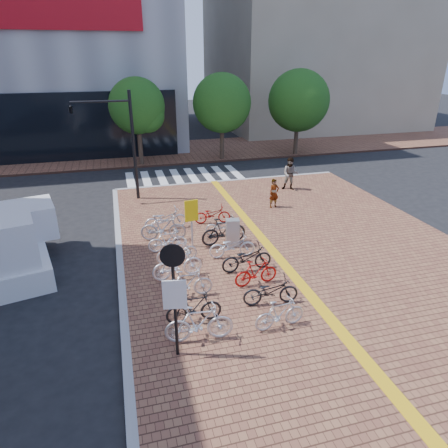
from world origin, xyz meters
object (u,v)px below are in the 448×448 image
object	(u,v)px
bike_5	(167,241)
bike_14	(223,226)
bike_15	(212,214)
utility_box	(233,233)
traffic_light_pole	(105,127)
bike_11	(247,258)
bike_3	(177,264)
bike_10	(256,272)
bike_9	(271,291)
box_truck	(17,242)
pedestrian_a	(274,193)
yellow_sign	(192,215)
bike_12	(232,246)
bike_0	(199,323)
notice_sign	(174,288)
bike_2	(188,284)
bike_4	(177,251)
bike_8	(280,314)
bike_13	(224,231)
bike_7	(166,219)
bike_6	(163,228)
bike_1	(194,308)
pedestrian_b	(290,174)

from	to	relation	value
bike_5	bike_14	bearing A→B (deg)	-70.28
bike_15	utility_box	distance (m)	2.54
traffic_light_pole	bike_11	bearing A→B (deg)	-63.33
bike_3	bike_10	world-z (taller)	bike_3
bike_9	box_truck	xyz separation A→B (m)	(-8.08, 4.63, 0.58)
bike_3	traffic_light_pole	size ratio (longest dim) A/B	0.32
pedestrian_a	traffic_light_pole	bearing A→B (deg)	146.76
bike_14	utility_box	distance (m)	1.15
bike_11	yellow_sign	size ratio (longest dim) A/B	0.93
bike_12	box_truck	xyz separation A→B (m)	(-7.80, 1.27, 0.57)
bike_12	bike_15	bearing A→B (deg)	3.21
bike_0	notice_sign	distance (m)	1.71
bike_2	bike_4	distance (m)	2.41
bike_8	bike_14	bearing A→B (deg)	-6.19
bike_2	bike_14	xyz separation A→B (m)	(2.40, 4.40, -0.08)
bike_10	traffic_light_pole	bearing A→B (deg)	18.89
bike_9	bike_11	size ratio (longest dim) A/B	0.94
bike_3	bike_9	xyz separation A→B (m)	(2.58, -2.36, -0.08)
yellow_sign	bike_0	bearing A→B (deg)	-99.35
bike_5	bike_13	world-z (taller)	bike_13
bike_0	bike_5	size ratio (longest dim) A/B	1.23
bike_12	bike_15	world-z (taller)	bike_12
bike_7	bike_4	bearing A→B (deg)	172.32
bike_6	bike_14	size ratio (longest dim) A/B	1.21
bike_11	bike_5	bearing A→B (deg)	46.10
bike_8	traffic_light_pole	xyz separation A→B (m)	(-4.45, 12.54, 3.46)
bike_9	box_truck	distance (m)	9.33
bike_4	utility_box	xyz separation A→B (m)	(2.44, 0.85, 0.10)
utility_box	box_truck	xyz separation A→B (m)	(-8.10, 0.29, 0.47)
bike_4	bike_10	size ratio (longest dim) A/B	1.01
utility_box	notice_sign	distance (m)	6.90
bike_13	pedestrian_a	xyz separation A→B (m)	(3.62, 3.47, 0.16)
bike_3	bike_10	bearing A→B (deg)	-122.09
bike_13	bike_0	bearing A→B (deg)	151.32
bike_15	traffic_light_pole	distance (m)	7.20
bike_13	traffic_light_pole	xyz separation A→B (m)	(-4.36, 6.74, 3.34)
bike_9	bike_10	xyz separation A→B (m)	(-0.06, 1.21, 0.00)
bike_5	bike_11	world-z (taller)	bike_11
bike_11	utility_box	bearing A→B (deg)	-4.49
bike_1	notice_sign	bearing A→B (deg)	153.16
pedestrian_b	yellow_sign	distance (m)	9.08
bike_0	bike_15	xyz separation A→B (m)	(2.34, 7.99, -0.13)
bike_0	bike_9	xyz separation A→B (m)	(2.54, 1.13, -0.10)
bike_3	notice_sign	xyz separation A→B (m)	(-0.65, -3.92, 1.53)
pedestrian_a	pedestrian_b	bearing A→B (deg)	39.92
bike_3	bike_13	bearing A→B (deg)	-53.39
pedestrian_a	traffic_light_pole	size ratio (longest dim) A/B	0.26
bike_0	bike_6	world-z (taller)	bike_6
bike_8	bike_9	world-z (taller)	bike_8
bike_4	bike_9	bearing A→B (deg)	-150.64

